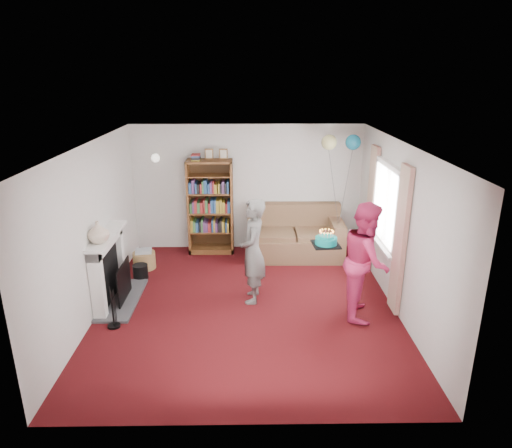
{
  "coord_description": "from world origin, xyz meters",
  "views": [
    {
      "loc": [
        0.04,
        -6.29,
        3.48
      ],
      "look_at": [
        0.14,
        0.6,
        1.14
      ],
      "focal_mm": 32.0,
      "sensor_mm": 36.0,
      "label": 1
    }
  ],
  "objects_px": {
    "person_striped": "(253,251)",
    "birthday_cake": "(326,241)",
    "person_magenta": "(366,260)",
    "bookcase": "(211,207)",
    "sofa": "(294,237)"
  },
  "relations": [
    {
      "from": "person_striped",
      "to": "birthday_cake",
      "type": "xyz_separation_m",
      "value": [
        1.06,
        -0.35,
        0.3
      ]
    },
    {
      "from": "person_magenta",
      "to": "birthday_cake",
      "type": "xyz_separation_m",
      "value": [
        -0.57,
        0.12,
        0.26
      ]
    },
    {
      "from": "person_magenta",
      "to": "birthday_cake",
      "type": "height_order",
      "value": "person_magenta"
    },
    {
      "from": "bookcase",
      "to": "sofa",
      "type": "relative_size",
      "value": 1.12
    },
    {
      "from": "person_striped",
      "to": "person_magenta",
      "type": "xyz_separation_m",
      "value": [
        1.63,
        -0.47,
        0.04
      ]
    },
    {
      "from": "sofa",
      "to": "birthday_cake",
      "type": "distance_m",
      "value": 2.35
    },
    {
      "from": "person_magenta",
      "to": "birthday_cake",
      "type": "relative_size",
      "value": 4.57
    },
    {
      "from": "person_striped",
      "to": "person_magenta",
      "type": "distance_m",
      "value": 1.7
    },
    {
      "from": "person_striped",
      "to": "birthday_cake",
      "type": "relative_size",
      "value": 4.36
    },
    {
      "from": "person_striped",
      "to": "birthday_cake",
      "type": "height_order",
      "value": "person_striped"
    },
    {
      "from": "bookcase",
      "to": "person_magenta",
      "type": "xyz_separation_m",
      "value": [
        2.44,
        -2.56,
        -0.04
      ]
    },
    {
      "from": "sofa",
      "to": "person_striped",
      "type": "relative_size",
      "value": 1.11
    },
    {
      "from": "bookcase",
      "to": "person_magenta",
      "type": "height_order",
      "value": "bookcase"
    },
    {
      "from": "bookcase",
      "to": "person_magenta",
      "type": "relative_size",
      "value": 1.19
    },
    {
      "from": "sofa",
      "to": "birthday_cake",
      "type": "bearing_deg",
      "value": -83.54
    }
  ]
}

